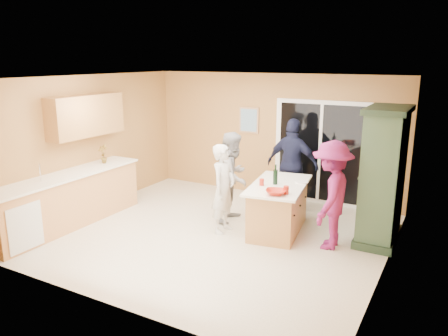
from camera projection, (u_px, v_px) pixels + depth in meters
The scene contains 22 objects.
floor at pixel (213, 234), 7.41m from camera, with size 5.50×5.50×0.00m, color silver.
ceiling at pixel (212, 78), 6.78m from camera, with size 5.50×5.00×0.10m, color silver.
wall_back at pixel (273, 136), 9.22m from camera, with size 5.50×0.10×2.60m, color tan.
wall_front at pixel (102, 203), 4.97m from camera, with size 5.50×0.10×2.60m, color tan.
wall_left at pixel (90, 144), 8.38m from camera, with size 0.10×5.00×2.60m, color tan.
wall_right at pixel (391, 182), 5.81m from camera, with size 0.10×5.00×2.60m, color tan.
left_cabinet_run at pixel (61, 203), 7.56m from camera, with size 0.65×3.05×1.24m.
upper_cabinets at pixel (86, 116), 7.99m from camera, with size 0.35×1.60×0.75m, color tan.
sliding_door at pixel (320, 153), 8.76m from camera, with size 1.90×0.07×2.10m.
framed_picture at pixel (249, 120), 9.38m from camera, with size 0.46×0.04×0.56m.
kitchen_island at pixel (278, 209), 7.45m from camera, with size 1.10×1.71×0.84m.
green_hutch at pixel (383, 178), 6.90m from camera, with size 0.63×1.19×2.18m.
woman_white at pixel (223, 189), 7.34m from camera, with size 0.56×0.36×1.52m, color silver.
woman_grey at pixel (233, 177), 7.88m from camera, with size 0.79×0.62×1.63m, color #949497.
woman_navy at pixel (293, 165), 8.44m from camera, with size 1.05×0.44×1.79m, color #1A203B.
woman_magenta at pixel (331, 195), 6.71m from camera, with size 1.10×0.63×1.70m, color #841C64.
serving_bowl at pixel (276, 192), 6.77m from camera, with size 0.31×0.31×0.08m, color #AD2313.
tulip_vase at pixel (103, 154), 8.32m from camera, with size 0.19×0.13×0.37m, color #A32D10.
tumbler_near at pixel (286, 190), 6.80m from camera, with size 0.09×0.09×0.13m, color #AD2313.
tumbler_far at pixel (262, 182), 7.25m from camera, with size 0.08×0.08×0.11m, color #AD2313.
wine_bottle at pixel (275, 177), 7.31m from camera, with size 0.08×0.08×0.34m.
white_plate at pixel (302, 182), 7.43m from camera, with size 0.22×0.22×0.02m, color white.
Camera 1 is at (3.50, -5.96, 2.91)m, focal length 35.00 mm.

